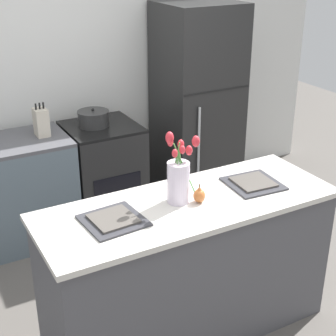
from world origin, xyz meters
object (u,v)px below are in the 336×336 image
(cooking_pot, at_px, (93,118))
(knife_block, at_px, (41,122))
(pear_figurine, at_px, (199,195))
(flower_vase, at_px, (179,177))
(plate_setting_left, at_px, (113,220))
(plate_setting_right, at_px, (253,183))
(refrigerator, at_px, (197,106))
(stove_range, at_px, (104,173))

(cooking_pot, relative_size, knife_block, 0.98)
(pear_figurine, bearing_deg, flower_vase, 146.91)
(pear_figurine, xyz_separation_m, cooking_pot, (-0.01, 1.65, -0.02))
(plate_setting_left, height_order, plate_setting_right, same)
(cooking_pot, height_order, knife_block, knife_block)
(flower_vase, bearing_deg, plate_setting_right, -3.42)
(refrigerator, relative_size, flower_vase, 4.28)
(stove_range, height_order, plate_setting_left, plate_setting_left)
(plate_setting_right, distance_m, cooking_pot, 1.67)
(plate_setting_right, bearing_deg, plate_setting_left, 180.00)
(plate_setting_left, distance_m, cooking_pot, 1.70)
(plate_setting_right, bearing_deg, flower_vase, 176.58)
(flower_vase, xyz_separation_m, plate_setting_left, (-0.43, -0.03, -0.14))
(flower_vase, height_order, cooking_pot, flower_vase)
(plate_setting_right, bearing_deg, knife_block, 118.62)
(cooking_pot, bearing_deg, refrigerator, -1.32)
(pear_figurine, distance_m, plate_setting_right, 0.42)
(refrigerator, relative_size, plate_setting_left, 5.46)
(refrigerator, xyz_separation_m, flower_vase, (-1.10, -1.56, 0.16))
(knife_block, bearing_deg, stove_range, -1.07)
(flower_vase, height_order, knife_block, flower_vase)
(plate_setting_left, bearing_deg, flower_vase, 4.19)
(stove_range, bearing_deg, refrigerator, 0.04)
(plate_setting_left, xyz_separation_m, plate_setting_right, (0.95, 0.00, 0.00))
(flower_vase, distance_m, plate_setting_right, 0.54)
(pear_figurine, height_order, plate_setting_right, pear_figurine)
(stove_range, xyz_separation_m, plate_setting_right, (0.37, -1.59, 0.50))
(stove_range, bearing_deg, knife_block, 178.93)
(pear_figurine, bearing_deg, knife_block, 105.51)
(stove_range, relative_size, flower_vase, 2.07)
(refrigerator, bearing_deg, plate_setting_right, -109.87)
(stove_range, distance_m, pear_figurine, 1.71)
(pear_figurine, relative_size, plate_setting_right, 0.34)
(stove_range, bearing_deg, plate_setting_left, -109.81)
(plate_setting_right, height_order, cooking_pot, cooking_pot)
(refrigerator, relative_size, pear_figurine, 15.89)
(refrigerator, height_order, knife_block, refrigerator)
(stove_range, distance_m, plate_setting_right, 1.71)
(stove_range, relative_size, refrigerator, 0.48)
(flower_vase, height_order, plate_setting_right, flower_vase)
(stove_range, xyz_separation_m, cooking_pot, (-0.06, 0.02, 0.51))
(refrigerator, xyz_separation_m, plate_setting_left, (-1.52, -1.59, 0.02))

